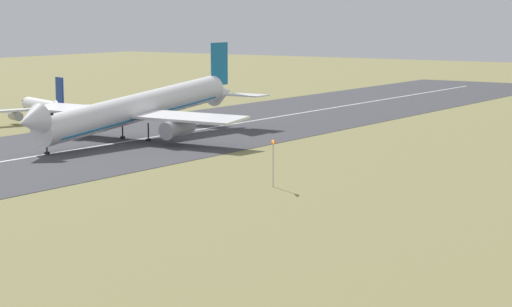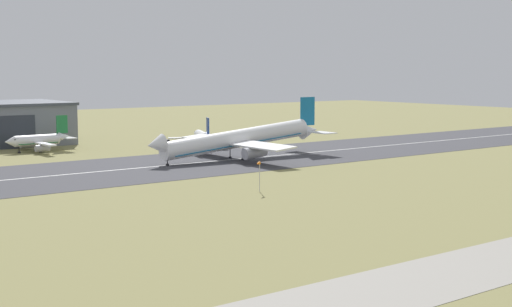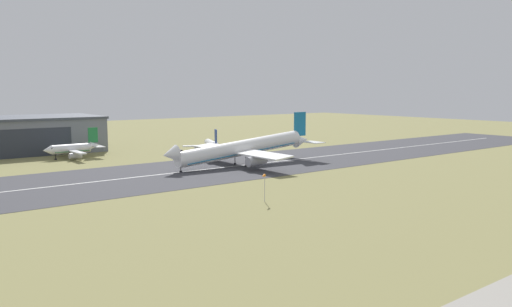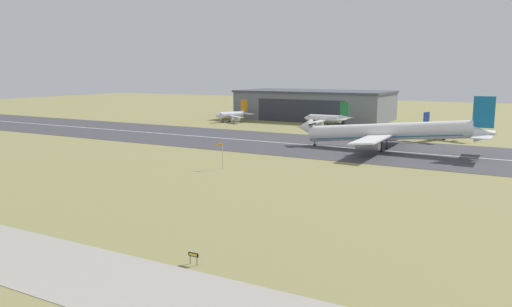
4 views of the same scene
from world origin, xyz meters
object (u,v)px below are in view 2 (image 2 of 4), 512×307
(airplane_parked_west, at_px, (203,136))
(airplane_parked_east, at_px, (38,140))
(windsock_pole, at_px, (258,166))
(airplane_landing, at_px, (239,139))

(airplane_parked_west, bearing_deg, airplane_parked_east, 160.32)
(airplane_parked_west, relative_size, airplane_parked_east, 0.86)
(airplane_parked_east, xyz_separation_m, windsock_pole, (10.21, -93.70, 1.99))
(airplane_landing, bearing_deg, windsock_pole, -120.93)
(airplane_parked_east, relative_size, windsock_pole, 4.11)
(airplane_parked_west, bearing_deg, airplane_landing, -105.45)
(airplane_parked_east, bearing_deg, airplane_parked_west, -19.68)
(airplane_parked_west, height_order, airplane_parked_east, airplane_parked_east)
(airplane_landing, relative_size, airplane_parked_east, 2.26)
(airplane_parked_west, xyz_separation_m, airplane_parked_east, (-46.14, 16.50, 0.14))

